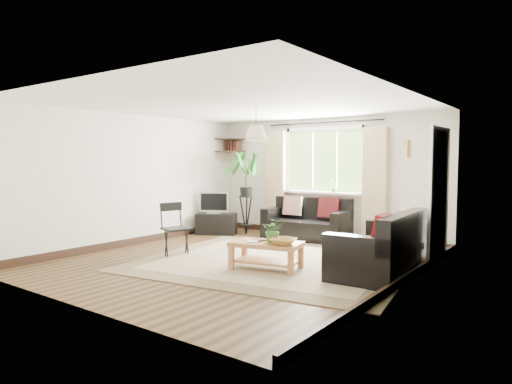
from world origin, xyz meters
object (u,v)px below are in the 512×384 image
Objects in this scene: sofa_back at (307,220)px; coffee_table at (266,256)px; sofa_right at (378,244)px; tv_stand at (216,224)px; folding_chair at (177,230)px; palm_stand at (246,193)px.

coffee_table is (0.79, -2.51, -0.18)m from sofa_back.
tv_stand is (-4.04, 1.27, -0.19)m from sofa_right.
folding_chair is at bearing -177.82° from coffee_table.
sofa_right is at bearing 28.00° from coffee_table.
sofa_right is 0.99× the size of palm_stand.
coffee_table is at bearing -47.47° from palm_stand.
folding_chair is at bearing -79.93° from palm_stand.
sofa_right is at bearing -57.59° from folding_chair.
palm_stand is (-1.38, -0.15, 0.49)m from sofa_back.
palm_stand is 2.04× the size of folding_chair.
palm_stand is at bearing -117.32° from sofa_right.
tv_stand is (-1.89, -0.52, -0.17)m from sofa_back.
sofa_back is 2.64m from coffee_table.
sofa_right is 2.15× the size of tv_stand.
sofa_back is at bearing -13.32° from tv_stand.
sofa_back is at bearing -2.06° from folding_chair.
sofa_right is 3.92m from palm_stand.
tv_stand is at bearing -109.91° from sofa_right.
palm_stand reaches higher than tv_stand.
coffee_table is at bearing -64.45° from sofa_right.
sofa_back is at bearing 6.39° from palm_stand.
tv_stand is 0.46× the size of palm_stand.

